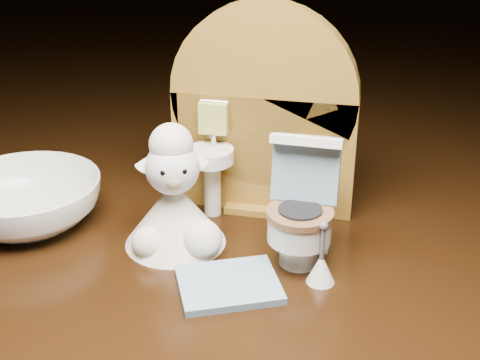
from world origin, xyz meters
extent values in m
cube|color=black|center=(0.00, 0.00, -0.05)|extent=(2.50, 2.50, 0.10)
cube|color=olive|center=(0.00, 0.07, 0.04)|extent=(0.13, 0.02, 0.09)
cylinder|color=olive|center=(0.00, 0.07, 0.09)|extent=(0.13, 0.02, 0.13)
cube|color=olive|center=(0.00, 0.07, 0.00)|extent=(0.05, 0.04, 0.01)
cylinder|color=white|center=(-0.03, 0.05, 0.02)|extent=(0.01, 0.01, 0.04)
cylinder|color=white|center=(-0.03, 0.04, 0.05)|extent=(0.03, 0.03, 0.01)
cylinder|color=silver|center=(-0.03, 0.05, 0.06)|extent=(0.00, 0.00, 0.01)
cube|color=#B6BC55|center=(-0.03, 0.05, 0.07)|extent=(0.02, 0.01, 0.02)
cube|color=olive|center=(0.04, 0.06, 0.05)|extent=(0.02, 0.01, 0.02)
cylinder|color=beige|center=(0.04, 0.05, 0.05)|extent=(0.02, 0.02, 0.02)
cylinder|color=white|center=(0.04, 0.00, 0.01)|extent=(0.02, 0.02, 0.02)
cylinder|color=white|center=(0.04, -0.01, 0.03)|extent=(0.04, 0.04, 0.02)
cylinder|color=brown|center=(0.04, -0.01, 0.04)|extent=(0.04, 0.04, 0.00)
cube|color=white|center=(0.04, 0.02, 0.02)|extent=(0.03, 0.02, 0.05)
cube|color=#6E91A9|center=(0.04, 0.01, 0.06)|extent=(0.04, 0.02, 0.04)
cube|color=white|center=(0.04, 0.01, 0.08)|extent=(0.04, 0.01, 0.01)
cylinder|color=#9CAB26|center=(0.05, 0.02, 0.06)|extent=(0.01, 0.01, 0.01)
cube|color=#6E91A9|center=(0.00, -0.04, 0.00)|extent=(0.07, 0.07, 0.00)
cone|color=white|center=(0.05, -0.02, 0.01)|extent=(0.02, 0.02, 0.02)
cylinder|color=#59595B|center=(0.05, -0.02, 0.03)|extent=(0.00, 0.00, 0.02)
sphere|color=#59595B|center=(0.05, -0.02, 0.04)|extent=(0.01, 0.01, 0.01)
cone|color=silver|center=(-0.05, 0.00, 0.02)|extent=(0.07, 0.07, 0.04)
sphere|color=silver|center=(-0.03, -0.01, 0.01)|extent=(0.03, 0.03, 0.03)
sphere|color=silver|center=(-0.06, -0.02, 0.01)|extent=(0.02, 0.02, 0.02)
sphere|color=white|center=(-0.05, 0.00, 0.06)|extent=(0.03, 0.03, 0.03)
sphere|color=tan|center=(-0.04, -0.01, 0.05)|extent=(0.01, 0.01, 0.01)
sphere|color=silver|center=(-0.05, 0.00, 0.07)|extent=(0.03, 0.03, 0.03)
cone|color=white|center=(-0.06, 0.00, 0.06)|extent=(0.02, 0.01, 0.02)
cone|color=white|center=(-0.03, 0.01, 0.06)|extent=(0.02, 0.01, 0.02)
sphere|color=black|center=(-0.05, -0.02, 0.06)|extent=(0.00, 0.00, 0.00)
sphere|color=black|center=(-0.04, -0.01, 0.06)|extent=(0.00, 0.00, 0.00)
imported|color=white|center=(-0.16, 0.01, 0.02)|extent=(0.13, 0.13, 0.03)
camera|label=1|loc=(0.08, -0.37, 0.23)|focal=50.00mm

